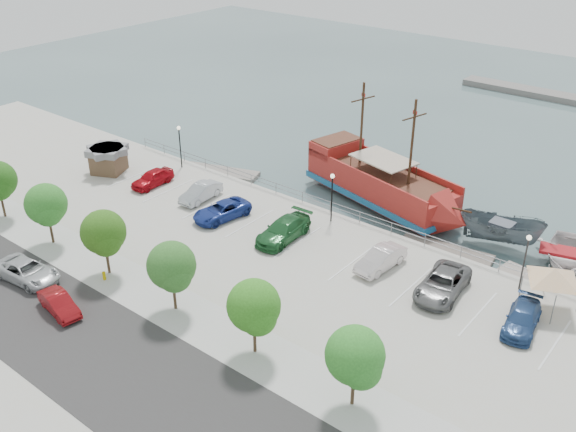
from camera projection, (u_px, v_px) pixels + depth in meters
The scene contains 31 objects.
ground at pixel (282, 264), 49.44m from camera, with size 160.00×160.00×0.00m, color #3E5456.
land_slab at pixel (39, 419), 34.73m from camera, with size 100.00×58.00×1.20m, color #B0AC9C.
street at pixel (112, 362), 37.91m from camera, with size 100.00×8.00×0.04m, color #302D2D.
sidewalk at pixel (186, 314), 42.05m from camera, with size 100.00×4.00×0.05m, color #B2B2B0.
seawall_railing at pixel (340, 210), 54.12m from camera, with size 50.00×0.06×1.00m.
pirate_ship at pixel (390, 189), 56.96m from camera, with size 17.85×8.65×11.05m.
patrol_boat at pixel (501, 233), 51.12m from camera, with size 2.51×6.67×2.58m, color slate.
speedboat at pixel (566, 257), 49.01m from camera, with size 4.72×6.61×1.37m, color silver.
dock_west at pixel (220, 172), 64.16m from camera, with size 7.77×2.22×0.44m, color gray.
dock_mid at pixel (445, 251), 50.65m from camera, with size 7.33×2.09×0.42m, color #6F655B.
dock_east at pixel (545, 286), 46.34m from camera, with size 6.98×1.99×0.40m, color gray.
shed at pixel (108, 159), 61.80m from camera, with size 4.10×4.10×2.55m.
canopy_tent at pixel (555, 268), 41.31m from camera, with size 5.42×5.42×3.53m.
street_van at pixel (27, 271), 45.34m from camera, with size 2.40×5.21×1.45m, color #B7B9BB.
street_sedan at pixel (59, 304), 41.98m from camera, with size 1.37×3.94×1.30m, color maroon.
fire_hydrant at pixel (104, 275), 45.45m from camera, with size 0.25×0.25×0.72m.
lamp_post_left at pixel (180, 139), 62.00m from camera, with size 0.36×0.36×4.28m.
lamp_post_mid at pixel (332, 189), 52.09m from camera, with size 0.36×0.36×4.28m.
lamp_post_right at pixel (526, 253), 43.29m from camera, with size 0.36×0.36×4.28m.
tree_b at pixel (46, 206), 48.64m from camera, with size 3.30×3.20×5.00m.
tree_c at pixel (104, 234), 44.79m from camera, with size 3.30×3.20×5.00m.
tree_d at pixel (172, 268), 40.93m from camera, with size 3.30×3.20×5.00m.
tree_e at pixel (255, 308), 37.08m from camera, with size 3.30×3.20×5.00m.
tree_f at pixel (356, 358), 33.23m from camera, with size 3.30×3.20×5.00m.
parked_car_a at pixel (152, 178), 59.32m from camera, with size 1.76×4.36×1.49m, color #A90912.
parked_car_b at pixel (201, 192), 56.66m from camera, with size 1.53×4.39×1.45m, color #B0B6BB.
parked_car_c at pixel (222, 211), 53.58m from camera, with size 2.35×5.09×1.41m, color navy.
parked_car_d at pixel (283, 230), 50.45m from camera, with size 2.26×5.56×1.61m, color #215E2D.
parked_car_f at pixel (381, 259), 46.70m from camera, with size 1.60×4.57×1.51m, color silver.
parked_car_g at pixel (442, 284), 43.80m from camera, with size 2.62×5.67×1.58m, color slate.
parked_car_h at pixel (522, 319), 40.49m from camera, with size 1.90×4.68×1.36m, color navy.
Camera 1 is at (26.49, -32.56, 25.39)m, focal length 40.00 mm.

